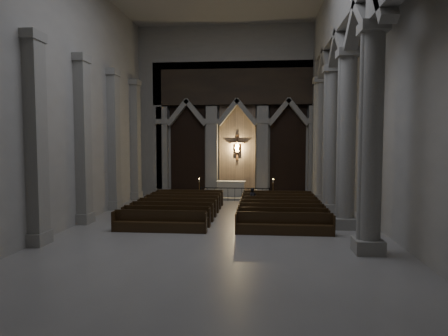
% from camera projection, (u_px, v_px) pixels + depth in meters
% --- Properties ---
extents(room, '(24.00, 24.10, 12.00)m').
position_uv_depth(room, '(221.00, 54.00, 16.64)').
color(room, gray).
rests_on(room, ground).
extents(sanctuary_wall, '(14.00, 0.77, 12.00)m').
position_uv_depth(sanctuary_wall, '(237.00, 103.00, 28.16)').
color(sanctuary_wall, gray).
rests_on(sanctuary_wall, ground).
extents(right_arcade, '(1.00, 24.00, 12.00)m').
position_uv_depth(right_arcade, '(349.00, 53.00, 17.44)').
color(right_arcade, gray).
rests_on(right_arcade, ground).
extents(left_pilasters, '(0.60, 13.00, 8.03)m').
position_uv_depth(left_pilasters, '(100.00, 142.00, 20.99)').
color(left_pilasters, gray).
rests_on(left_pilasters, ground).
extents(sanctuary_step, '(8.50, 2.60, 0.15)m').
position_uv_depth(sanctuary_step, '(236.00, 197.00, 27.69)').
color(sanctuary_step, gray).
rests_on(sanctuary_step, ground).
extents(altar, '(2.00, 0.80, 1.02)m').
position_uv_depth(altar, '(231.00, 188.00, 27.85)').
color(altar, '#BDB6A6').
rests_on(altar, sanctuary_step).
extents(altar_rail, '(4.63, 0.09, 0.91)m').
position_uv_depth(altar_rail, '(235.00, 192.00, 26.22)').
color(altar_rail, black).
rests_on(altar_rail, ground).
extents(candle_stand_left, '(0.24, 0.24, 1.42)m').
position_uv_depth(candle_stand_left, '(199.00, 193.00, 27.13)').
color(candle_stand_left, olive).
rests_on(candle_stand_left, ground).
extents(candle_stand_right, '(0.26, 0.26, 1.52)m').
position_uv_depth(candle_stand_right, '(273.00, 196.00, 25.80)').
color(candle_stand_right, olive).
rests_on(candle_stand_right, ground).
extents(pews, '(9.57, 7.81, 0.93)m').
position_uv_depth(pews, '(228.00, 211.00, 20.82)').
color(pews, black).
rests_on(pews, ground).
extents(worshipper, '(0.52, 0.43, 1.23)m').
position_uv_depth(worshipper, '(253.00, 199.00, 23.18)').
color(worshipper, black).
rests_on(worshipper, ground).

